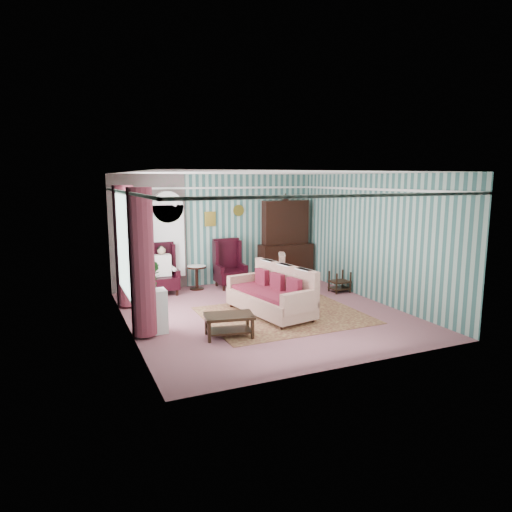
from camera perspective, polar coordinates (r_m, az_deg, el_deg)
name	(u,v)px	position (r m, az deg, el deg)	size (l,w,h in m)	color
floor	(264,313)	(9.64, 1.03, -7.16)	(6.00, 6.00, 0.00)	#985864
room_shell	(233,218)	(9.19, -2.90, 4.75)	(5.53, 6.02, 2.91)	#345F5A
bookcase	(168,246)	(11.62, -10.91, 1.23)	(0.80, 0.28, 2.24)	white
dresser_hutch	(286,238)	(12.61, 3.76, 2.31)	(1.50, 0.56, 2.36)	black
wingback_left	(162,269)	(11.28, -11.63, -1.61)	(0.76, 0.80, 1.25)	black
wingback_right	(230,264)	(11.75, -3.26, -0.97)	(0.76, 0.80, 1.25)	black
seated_woman	(162,270)	(11.29, -11.63, -1.78)	(0.44, 0.40, 1.18)	silver
round_side_table	(197,278)	(11.70, -7.42, -2.71)	(0.50, 0.50, 0.60)	black
nest_table	(340,281)	(11.51, 10.41, -3.14)	(0.45, 0.38, 0.54)	black
plant_stand	(151,312)	(8.56, -12.98, -6.81)	(0.55, 0.35, 0.80)	white
rug	(283,315)	(9.51, 3.45, -7.39)	(3.20, 2.60, 0.01)	#471718
sofa	(270,290)	(9.41, 1.77, -4.33)	(2.07, 0.99, 1.03)	#BBB291
floral_armchair	(269,278)	(10.94, 1.59, -2.78)	(0.84, 0.75, 0.87)	beige
coffee_table	(229,326)	(8.22, -3.39, -8.69)	(0.86, 0.55, 0.41)	black
potted_plant_a	(151,281)	(8.29, -13.00, -3.09)	(0.35, 0.31, 0.39)	#1F5319
potted_plant_b	(152,275)	(8.55, -12.93, -2.31)	(0.28, 0.22, 0.51)	#1B571E
potted_plant_c	(142,281)	(8.46, -14.02, -3.00)	(0.20, 0.20, 0.36)	#1A4D18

